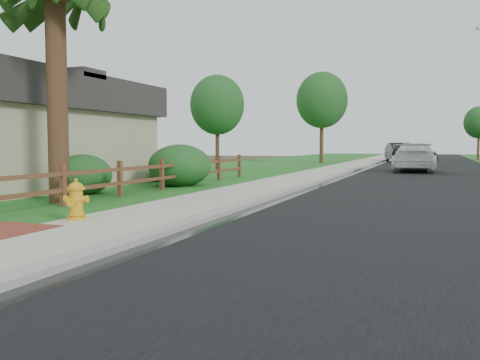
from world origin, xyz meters
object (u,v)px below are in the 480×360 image
at_px(white_suv, 415,157).
at_px(fire_hydrant, 76,201).
at_px(ranch_fence, 142,175).
at_px(dark_car_mid, 416,154).

bearing_deg(white_suv, fire_hydrant, 78.02).
height_order(fire_hydrant, white_suv, white_suv).
bearing_deg(white_suv, ranch_fence, 68.46).
distance_m(fire_hydrant, dark_car_mid, 35.21).
bearing_deg(ranch_fence, dark_car_mid, 76.39).
height_order(fire_hydrant, dark_car_mid, dark_car_mid).
distance_m(ranch_fence, white_suv, 18.90).
relative_size(ranch_fence, dark_car_mid, 3.51).
bearing_deg(fire_hydrant, ranch_fence, 109.10).
bearing_deg(ranch_fence, white_suv, 66.87).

